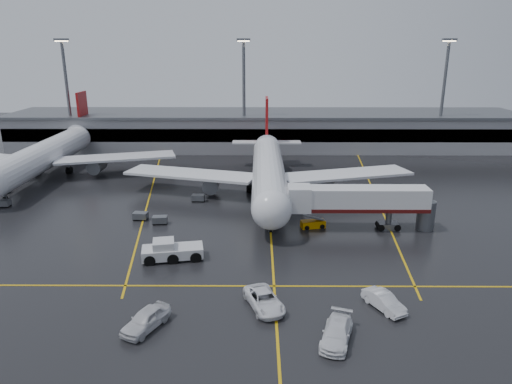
{
  "coord_description": "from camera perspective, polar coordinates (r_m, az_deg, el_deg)",
  "views": [
    {
      "loc": [
        -1.62,
        -65.42,
        23.85
      ],
      "look_at": [
        -2.0,
        -2.0,
        4.0
      ],
      "focal_mm": 32.8,
      "sensor_mm": 36.0,
      "label": 1
    }
  ],
  "objects": [
    {
      "name": "light_mast_mid",
      "position": [
        107.88,
        -1.49,
        12.39
      ],
      "size": [
        3.0,
        1.2,
        25.45
      ],
      "color": "#595B60",
      "rests_on": "ground"
    },
    {
      "name": "belt_loader",
      "position": [
        64.75,
        6.96,
        -3.88
      ],
      "size": [
        3.51,
        2.16,
        2.08
      ],
      "color": "#CD8100",
      "rests_on": "ground"
    },
    {
      "name": "baggage_cart_a",
      "position": [
        66.9,
        -11.64,
        -3.31
      ],
      "size": [
        2.1,
        1.45,
        1.12
      ],
      "color": "#595B60",
      "rests_on": "ground"
    },
    {
      "name": "jet_bridge",
      "position": [
        64.1,
        12.48,
        -1.15
      ],
      "size": [
        19.9,
        3.4,
        6.05
      ],
      "color": "silver",
      "rests_on": "ground"
    },
    {
      "name": "light_mast_left",
      "position": [
        116.22,
        -22.04,
        11.52
      ],
      "size": [
        3.0,
        1.2,
        25.45
      ],
      "color": "#595B60",
      "rests_on": "ground"
    },
    {
      "name": "pushback_tractor",
      "position": [
        55.77,
        -10.33,
        -7.12
      ],
      "size": [
        7.39,
        4.1,
        2.5
      ],
      "color": "silver",
      "rests_on": "ground"
    },
    {
      "name": "apron_line_left",
      "position": [
        81.2,
        -12.75,
        -0.13
      ],
      "size": [
        9.99,
        69.35,
        0.02
      ],
      "primitive_type": "cube",
      "rotation": [
        0.0,
        0.0,
        0.14
      ],
      "color": "gold",
      "rests_on": "ground"
    },
    {
      "name": "main_airliner",
      "position": [
        77.66,
        1.53,
        2.72
      ],
      "size": [
        48.8,
        45.6,
        14.1
      ],
      "color": "silver",
      "rests_on": "ground"
    },
    {
      "name": "service_van_c",
      "position": [
        46.97,
        15.33,
        -12.72
      ],
      "size": [
        3.67,
        5.01,
        1.57
      ],
      "primitive_type": "imported",
      "rotation": [
        0.0,
        0.0,
        0.48
      ],
      "color": "silver",
      "rests_on": "ground"
    },
    {
      "name": "service_van_d",
      "position": [
        43.66,
        -13.28,
        -14.87
      ],
      "size": [
        4.23,
        5.61,
        1.78
      ],
      "primitive_type": "imported",
      "rotation": [
        0.0,
        0.0,
        -0.47
      ],
      "color": "silver",
      "rests_on": "ground"
    },
    {
      "name": "light_mast_right",
      "position": [
        115.58,
        21.91,
        11.51
      ],
      "size": [
        3.0,
        1.2,
        25.45
      ],
      "color": "#595B60",
      "rests_on": "ground"
    },
    {
      "name": "apron_line_centre",
      "position": [
        69.64,
        1.66,
        -2.64
      ],
      "size": [
        0.25,
        90.0,
        0.02
      ],
      "primitive_type": "cube",
      "color": "gold",
      "rests_on": "ground"
    },
    {
      "name": "baggage_cart_c",
      "position": [
        75.46,
        -7.07,
        -0.68
      ],
      "size": [
        2.06,
        1.39,
        1.12
      ],
      "color": "#595B60",
      "rests_on": "ground"
    },
    {
      "name": "ground",
      "position": [
        69.65,
        1.66,
        -2.65
      ],
      "size": [
        220.0,
        220.0,
        0.0
      ],
      "primitive_type": "plane",
      "color": "black",
      "rests_on": "ground"
    },
    {
      "name": "service_van_a",
      "position": [
        45.53,
        1.0,
        -13.04
      ],
      "size": [
        4.45,
        6.32,
        1.6
      ],
      "primitive_type": "imported",
      "rotation": [
        0.0,
        0.0,
        0.35
      ],
      "color": "white",
      "rests_on": "ground"
    },
    {
      "name": "second_airliner",
      "position": [
        98.01,
        -24.07,
        4.3
      ],
      "size": [
        48.8,
        45.6,
        14.1
      ],
      "color": "silver",
      "rests_on": "ground"
    },
    {
      "name": "baggage_cart_b",
      "position": [
        69.03,
        -13.91,
        -2.81
      ],
      "size": [
        2.12,
        1.5,
        1.12
      ],
      "color": "#595B60",
      "rests_on": "ground"
    },
    {
      "name": "apron_line_right",
      "position": [
        81.49,
        14.26,
        -0.18
      ],
      "size": [
        7.57,
        69.64,
        0.02
      ],
      "primitive_type": "cube",
      "rotation": [
        0.0,
        0.0,
        -0.1
      ],
      "color": "gold",
      "rests_on": "ground"
    },
    {
      "name": "baggage_cart_d",
      "position": [
        90.15,
        -28.47,
        0.3
      ],
      "size": [
        2.35,
        1.98,
        1.12
      ],
      "color": "#595B60",
      "rests_on": "ground"
    },
    {
      "name": "baggage_cart_e",
      "position": [
        82.32,
        -28.46,
        -1.18
      ],
      "size": [
        2.0,
        1.3,
        1.12
      ],
      "color": "#595B60",
      "rests_on": "ground"
    },
    {
      "name": "apron_line_stop",
      "position": [
        49.56,
        2.22,
        -11.39
      ],
      "size": [
        60.0,
        0.25,
        0.02
      ],
      "primitive_type": "cube",
      "color": "gold",
      "rests_on": "ground"
    },
    {
      "name": "terminal",
      "position": [
        115.03,
        1.16,
        7.6
      ],
      "size": [
        122.0,
        19.0,
        8.6
      ],
      "color": "gray",
      "rests_on": "ground"
    },
    {
      "name": "service_van_b",
      "position": [
        41.63,
        9.83,
        -16.52
      ],
      "size": [
        3.88,
        6.0,
        1.62
      ],
      "primitive_type": "imported",
      "rotation": [
        0.0,
        0.0,
        -0.31
      ],
      "color": "white",
      "rests_on": "ground"
    }
  ]
}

